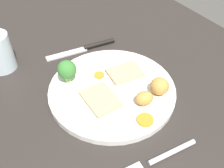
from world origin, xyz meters
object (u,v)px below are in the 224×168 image
object	(u,v)px
roast_potato_right	(144,98)
broccoli_floret	(67,70)
knife	(88,47)
roast_potato_left	(160,86)
meat_slice_under	(125,73)
meat_slice_main	(100,99)
carrot_coin_back	(98,76)
carrot_coin_front	(145,120)
dinner_plate	(112,90)
fork	(156,160)

from	to	relation	value
roast_potato_right	broccoli_floret	xyz separation A→B (cm)	(13.82, 10.01, 1.66)
roast_potato_right	knife	world-z (taller)	roast_potato_right
roast_potato_left	meat_slice_under	bearing A→B (deg)	17.80
roast_potato_left	knife	size ratio (longest dim) A/B	0.21
meat_slice_main	roast_potato_right	world-z (taller)	roast_potato_right
meat_slice_main	carrot_coin_back	xyz separation A→B (cm)	(6.53, -3.03, -0.18)
carrot_coin_front	knife	bearing A→B (deg)	-4.77
dinner_plate	carrot_coin_back	xyz separation A→B (cm)	(4.61, 0.86, 0.92)
carrot_coin_front	carrot_coin_back	world-z (taller)	same
dinner_plate	roast_potato_left	world-z (taller)	roast_potato_left
dinner_plate	meat_slice_main	xyz separation A→B (cm)	(-1.92, 3.89, 1.10)
roast_potato_right	knife	bearing A→B (deg)	0.35
broccoli_floret	fork	bearing A→B (deg)	-169.44
dinner_plate	roast_potato_right	xyz separation A→B (cm)	(-7.11, -3.04, 2.10)
meat_slice_under	roast_potato_left	xyz separation A→B (cm)	(-8.49, -2.72, 1.40)
meat_slice_main	dinner_plate	bearing A→B (deg)	-63.74
carrot_coin_back	broccoli_floret	xyz separation A→B (cm)	(2.10, 6.11, 2.84)
meat_slice_under	broccoli_floret	size ratio (longest dim) A/B	1.41
fork	knife	bearing A→B (deg)	-93.87
knife	dinner_plate	bearing A→B (deg)	86.77
meat_slice_main	roast_potato_right	xyz separation A→B (cm)	(-5.18, -6.93, 1.00)
dinner_plate	broccoli_floret	bearing A→B (deg)	46.09
roast_potato_right	fork	bearing A→B (deg)	153.05
meat_slice_under	roast_potato_right	size ratio (longest dim) A/B	2.02
broccoli_floret	roast_potato_right	bearing A→B (deg)	-144.08
dinner_plate	carrot_coin_back	bearing A→B (deg)	10.61
meat_slice_under	carrot_coin_back	xyz separation A→B (cm)	(2.45, 5.59, -0.18)
dinner_plate	knife	bearing A→B (deg)	-9.74
roast_potato_left	knife	bearing A→B (deg)	11.13
meat_slice_main	carrot_coin_front	xyz separation A→B (cm)	(-8.84, -4.48, -0.16)
fork	roast_potato_right	bearing A→B (deg)	-112.13
meat_slice_main	meat_slice_under	distance (cm)	9.54
meat_slice_main	broccoli_floret	world-z (taller)	broccoli_floret
carrot_coin_front	knife	xyz separation A→B (cm)	(27.60, -2.30, -1.19)
knife	carrot_coin_front	bearing A→B (deg)	91.74
carrot_coin_front	fork	world-z (taller)	carrot_coin_front
meat_slice_main	broccoli_floret	distance (cm)	9.54
meat_slice_main	roast_potato_left	world-z (taller)	roast_potato_left
meat_slice_under	fork	bearing A→B (deg)	160.37
roast_potato_right	carrot_coin_front	world-z (taller)	roast_potato_right
fork	knife	xyz separation A→B (cm)	(34.65, -5.30, 0.06)
carrot_coin_front	broccoli_floret	bearing A→B (deg)	23.40
dinner_plate	meat_slice_main	distance (cm)	4.48
meat_slice_under	broccoli_floret	distance (cm)	12.82
roast_potato_right	broccoli_floret	size ratio (longest dim) A/B	0.70
carrot_coin_back	roast_potato_left	bearing A→B (deg)	-142.76
dinner_plate	meat_slice_under	world-z (taller)	meat_slice_under
broccoli_floret	meat_slice_main	bearing A→B (deg)	-160.37
carrot_coin_front	fork	xyz separation A→B (cm)	(-7.05, 2.99, -1.25)
roast_potato_left	carrot_coin_back	world-z (taller)	roast_potato_left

